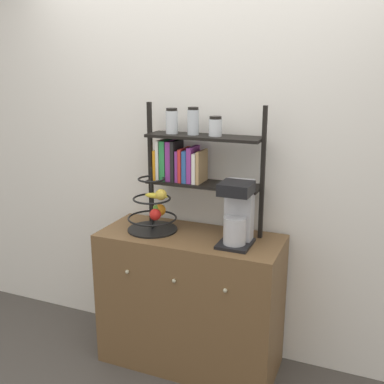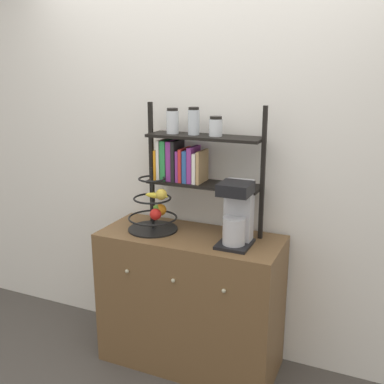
# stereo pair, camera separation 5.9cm
# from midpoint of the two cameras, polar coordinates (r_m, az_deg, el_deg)

# --- Properties ---
(ground_plane) EXTENTS (12.00, 12.00, 0.00)m
(ground_plane) POSITION_cam_midpoint_polar(r_m,az_deg,el_deg) (3.00, -2.72, -22.99)
(ground_plane) COLOR #47423D
(wall_back) EXTENTS (7.00, 0.05, 2.60)m
(wall_back) POSITION_cam_midpoint_polar(r_m,az_deg,el_deg) (2.89, 1.34, 4.12)
(wall_back) COLOR silver
(wall_back) RESTS_ON ground_plane
(sideboard) EXTENTS (1.12, 0.49, 0.88)m
(sideboard) POSITION_cam_midpoint_polar(r_m,az_deg,el_deg) (2.94, -0.81, -13.56)
(sideboard) COLOR brown
(sideboard) RESTS_ON ground_plane
(coffee_maker) EXTENTS (0.19, 0.22, 0.37)m
(coffee_maker) POSITION_cam_midpoint_polar(r_m,az_deg,el_deg) (2.57, 5.10, -2.70)
(coffee_maker) COLOR black
(coffee_maker) RESTS_ON sideboard
(fruit_stand) EXTENTS (0.31, 0.31, 0.40)m
(fruit_stand) POSITION_cam_midpoint_polar(r_m,az_deg,el_deg) (2.81, -5.43, -2.38)
(fruit_stand) COLOR black
(fruit_stand) RESTS_ON sideboard
(shelf_hutch) EXTENTS (0.75, 0.20, 0.78)m
(shelf_hutch) POSITION_cam_midpoint_polar(r_m,az_deg,el_deg) (2.76, -0.94, 4.46)
(shelf_hutch) COLOR black
(shelf_hutch) RESTS_ON sideboard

